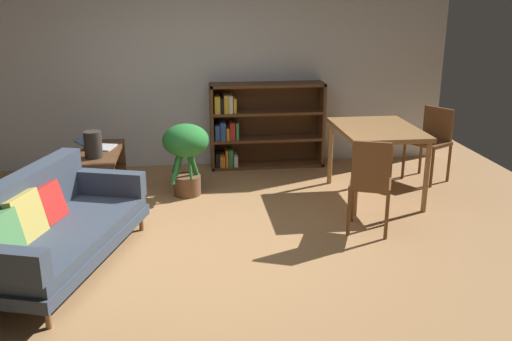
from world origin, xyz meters
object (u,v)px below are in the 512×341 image
at_px(media_console, 102,176).
at_px(dining_chair_far, 370,181).
at_px(desk_speaker, 93,145).
at_px(potted_floor_plant, 186,149).
at_px(fabric_couch, 47,226).
at_px(dining_chair_near, 432,138).
at_px(open_laptop, 98,146).
at_px(bookshelf, 259,125).
at_px(dining_table, 377,135).

height_order(media_console, dining_chair_far, dining_chair_far).
height_order(media_console, desk_speaker, desk_speaker).
bearing_deg(desk_speaker, potted_floor_plant, 17.33).
bearing_deg(dining_chair_far, fabric_couch, -172.81).
distance_m(dining_chair_near, dining_chair_far, 1.97).
bearing_deg(dining_chair_near, open_laptop, -178.35).
xyz_separation_m(open_laptop, bookshelf, (1.93, 0.96, -0.04)).
distance_m(fabric_couch, bookshelf, 3.45).
bearing_deg(dining_chair_near, potted_floor_plant, -176.12).
bearing_deg(media_console, bookshelf, 30.17).
xyz_separation_m(fabric_couch, dining_chair_near, (4.14, 1.87, 0.15)).
height_order(desk_speaker, potted_floor_plant, desk_speaker).
relative_size(dining_table, bookshelf, 0.76).
xyz_separation_m(fabric_couch, dining_chair_far, (2.87, 0.36, 0.15)).
bearing_deg(potted_floor_plant, bookshelf, 47.54).
bearing_deg(media_console, open_laptop, 106.93).
bearing_deg(fabric_couch, media_console, 82.18).
distance_m(dining_table, bookshelf, 1.80).
xyz_separation_m(desk_speaker, dining_chair_near, (3.94, 0.50, -0.18)).
xyz_separation_m(fabric_couch, potted_floor_plant, (1.15, 1.66, 0.17)).
xyz_separation_m(media_console, open_laptop, (-0.04, 0.14, 0.32)).
distance_m(fabric_couch, potted_floor_plant, 2.03).
bearing_deg(desk_speaker, fabric_couch, -98.10).
bearing_deg(dining_table, open_laptop, 172.32).
distance_m(fabric_couch, media_console, 1.63).
bearing_deg(dining_table, potted_floor_plant, 171.18).
relative_size(desk_speaker, dining_table, 0.25).
xyz_separation_m(media_console, dining_chair_near, (3.92, 0.25, 0.25)).
height_order(dining_table, dining_chair_near, dining_chair_near).
bearing_deg(dining_chair_near, dining_chair_far, -130.12).
bearing_deg(fabric_couch, dining_table, 22.37).
xyz_separation_m(open_laptop, dining_table, (3.07, -0.41, 0.13)).
bearing_deg(open_laptop, dining_table, -7.68).
height_order(open_laptop, desk_speaker, desk_speaker).
bearing_deg(potted_floor_plant, dining_table, -8.82).
xyz_separation_m(dining_table, bookshelf, (-1.14, 1.38, -0.17)).
distance_m(potted_floor_plant, dining_chair_near, 2.99).
height_order(desk_speaker, dining_table, desk_speaker).
distance_m(desk_speaker, dining_chair_far, 2.86).
height_order(desk_speaker, dining_chair_near, dining_chair_near).
bearing_deg(bookshelf, desk_speaker, -144.88).
height_order(fabric_couch, dining_table, dining_table).
relative_size(fabric_couch, media_console, 1.95).
relative_size(dining_chair_near, dining_chair_far, 0.95).
distance_m(dining_chair_near, bookshelf, 2.20).
height_order(potted_floor_plant, dining_chair_near, dining_chair_near).
height_order(desk_speaker, bookshelf, bookshelf).
bearing_deg(open_laptop, potted_floor_plant, -5.20).
height_order(open_laptop, dining_chair_near, dining_chair_near).
bearing_deg(dining_table, dining_chair_near, 30.86).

